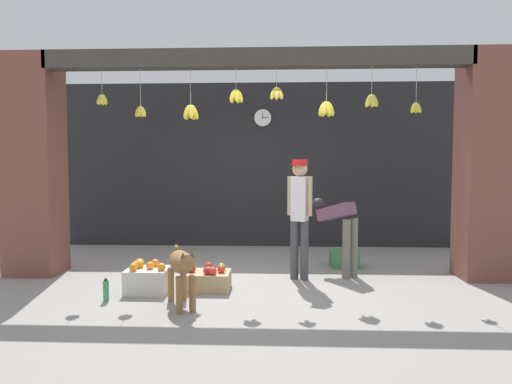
{
  "coord_description": "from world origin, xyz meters",
  "views": [
    {
      "loc": [
        0.28,
        -5.93,
        1.55
      ],
      "look_at": [
        0.0,
        0.38,
        1.16
      ],
      "focal_mm": 32.0,
      "sensor_mm": 36.0,
      "label": 1
    }
  ],
  "objects": [
    {
      "name": "worker_stooping",
      "position": [
        1.15,
        0.41,
        0.7
      ],
      "size": [
        0.6,
        0.71,
        1.05
      ],
      "rotation": [
        0.0,
        0.0,
        0.65
      ],
      "color": "#6B665B",
      "rests_on": "ground_plane"
    },
    {
      "name": "shop_pillar_right",
      "position": [
        3.11,
        0.3,
        1.52
      ],
      "size": [
        0.7,
        0.6,
        3.04
      ],
      "primitive_type": "cube",
      "color": "brown",
      "rests_on": "ground_plane"
    },
    {
      "name": "shop_back_wall",
      "position": [
        0.0,
        2.61,
        1.52
      ],
      "size": [
        7.51,
        0.12,
        3.04
      ],
      "primitive_type": "cube",
      "color": "#232326",
      "rests_on": "ground_plane"
    },
    {
      "name": "storefront_awning",
      "position": [
        0.0,
        0.12,
        2.87
      ],
      "size": [
        5.61,
        0.3,
        0.92
      ],
      "color": "#3D3833"
    },
    {
      "name": "produce_box_green",
      "position": [
        1.31,
        0.9,
        0.13
      ],
      "size": [
        0.42,
        0.39,
        0.26
      ],
      "primitive_type": "cube",
      "color": "#42844C",
      "rests_on": "ground_plane"
    },
    {
      "name": "ground_plane",
      "position": [
        0.0,
        0.0,
        0.0
      ],
      "size": [
        60.0,
        60.0,
        0.0
      ],
      "primitive_type": "plane",
      "color": "gray"
    },
    {
      "name": "dog",
      "position": [
        -0.73,
        -1.14,
        0.45
      ],
      "size": [
        0.47,
        0.82,
        0.66
      ],
      "rotation": [
        0.0,
        0.0,
        -1.16
      ],
      "color": "olive",
      "rests_on": "ground_plane"
    },
    {
      "name": "shopkeeper",
      "position": [
        0.59,
        0.12,
        0.94
      ],
      "size": [
        0.33,
        0.29,
        1.61
      ],
      "rotation": [
        0.0,
        0.0,
        2.78
      ],
      "color": "#424247",
      "rests_on": "ground_plane"
    },
    {
      "name": "wall_clock",
      "position": [
        0.03,
        2.53,
        2.4
      ],
      "size": [
        0.33,
        0.03,
        0.33
      ],
      "color": "black"
    },
    {
      "name": "shop_pillar_left",
      "position": [
        -3.11,
        0.3,
        1.52
      ],
      "size": [
        0.7,
        0.6,
        3.04
      ],
      "primitive_type": "cube",
      "color": "brown",
      "rests_on": "ground_plane"
    },
    {
      "name": "fruit_crate_oranges",
      "position": [
        -1.28,
        -0.56,
        0.16
      ],
      "size": [
        0.5,
        0.42,
        0.37
      ],
      "color": "silver",
      "rests_on": "ground_plane"
    },
    {
      "name": "fruit_crate_apples",
      "position": [
        -0.55,
        -0.44,
        0.13
      ],
      "size": [
        0.54,
        0.44,
        0.31
      ],
      "color": "tan",
      "rests_on": "ground_plane"
    },
    {
      "name": "water_bottle",
      "position": [
        -1.63,
        -0.97,
        0.12
      ],
      "size": [
        0.07,
        0.07,
        0.26
      ],
      "color": "#38934C",
      "rests_on": "ground_plane"
    }
  ]
}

